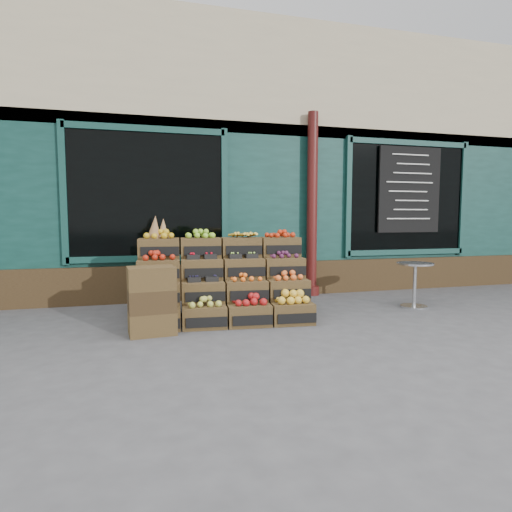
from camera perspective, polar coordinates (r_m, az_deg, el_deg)
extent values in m
plane|color=#444447|center=(5.46, 4.05, -9.52)|extent=(60.00, 60.00, 0.00)
cube|color=#103732|center=(10.38, -5.69, 10.78)|extent=(12.00, 6.00, 4.80)
cube|color=#C1B28C|center=(7.85, -1.82, 23.11)|extent=(12.00, 0.18, 2.00)
cube|color=#103732|center=(7.44, -1.72, 6.07)|extent=(12.00, 0.12, 3.00)
cube|color=#362615|center=(7.45, -1.56, -3.19)|extent=(12.00, 0.18, 0.60)
cube|color=black|center=(7.16, -14.23, 7.95)|extent=(2.40, 0.06, 2.00)
cube|color=black|center=(8.72, 19.45, 7.29)|extent=(2.40, 0.06, 2.00)
cylinder|color=#43110F|center=(7.63, 7.49, 6.76)|extent=(0.18, 0.18, 3.20)
cube|color=black|center=(8.66, 19.79, 8.29)|extent=(1.30, 0.04, 1.60)
cube|color=#48351C|center=(5.47, -12.93, -8.12)|extent=(0.58, 0.43, 0.27)
cube|color=black|center=(5.28, -13.03, -8.91)|extent=(0.50, 0.06, 0.12)
cube|color=yellow|center=(5.44, -12.97, -6.26)|extent=(0.46, 0.33, 0.09)
cube|color=#48351C|center=(5.48, -6.91, -8.02)|extent=(0.58, 0.43, 0.27)
cube|color=black|center=(5.29, -6.78, -8.80)|extent=(0.50, 0.06, 0.12)
cube|color=#A3A640|center=(5.44, -6.94, -6.13)|extent=(0.46, 0.33, 0.09)
cube|color=#48351C|center=(5.54, -0.97, -7.83)|extent=(0.58, 0.43, 0.27)
cube|color=black|center=(5.35, -0.61, -8.60)|extent=(0.50, 0.06, 0.12)
cube|color=maroon|center=(5.50, -0.97, -5.91)|extent=(0.46, 0.33, 0.10)
cube|color=#48351C|center=(5.66, 4.78, -7.57)|extent=(0.58, 0.43, 0.27)
cube|color=black|center=(5.47, 5.34, -8.31)|extent=(0.50, 0.06, 0.12)
cube|color=gold|center=(5.61, 4.80, -5.57)|extent=(0.46, 0.33, 0.13)
cube|color=#48351C|center=(5.65, -12.88, -4.87)|extent=(0.58, 0.43, 0.27)
cube|color=black|center=(5.45, -12.97, -5.52)|extent=(0.50, 0.06, 0.12)
cube|color=orange|center=(5.62, -12.92, -3.00)|extent=(0.46, 0.33, 0.10)
cube|color=#48351C|center=(5.65, -7.08, -4.77)|extent=(0.58, 0.43, 0.27)
cube|color=black|center=(5.45, -6.96, -5.42)|extent=(0.50, 0.06, 0.12)
cube|color=#1E1A3E|center=(5.62, -7.10, -3.24)|extent=(0.46, 0.33, 0.03)
cube|color=#48351C|center=(5.71, -1.35, -4.63)|extent=(0.58, 0.43, 0.27)
cube|color=black|center=(5.52, -1.02, -5.27)|extent=(0.50, 0.06, 0.12)
cube|color=orange|center=(5.68, -1.36, -2.90)|extent=(0.46, 0.33, 0.07)
cube|color=#48351C|center=(5.82, 4.21, -4.45)|extent=(0.58, 0.43, 0.27)
cube|color=black|center=(5.63, 4.72, -5.06)|extent=(0.50, 0.06, 0.12)
cube|color=#E05C24|center=(5.79, 4.22, -2.68)|extent=(0.46, 0.33, 0.09)
cube|color=#48351C|center=(5.84, -12.84, -1.82)|extent=(0.58, 0.43, 0.27)
cube|color=black|center=(5.64, -12.92, -2.35)|extent=(0.50, 0.06, 0.12)
cube|color=#9C1D0D|center=(5.82, -12.87, -0.03)|extent=(0.46, 0.33, 0.09)
cube|color=#48351C|center=(5.84, -7.24, -1.73)|extent=(0.58, 0.43, 0.27)
cube|color=black|center=(5.64, -7.13, -2.25)|extent=(0.50, 0.06, 0.12)
cube|color=#A80919|center=(5.82, -7.26, -0.21)|extent=(0.46, 0.33, 0.04)
cube|color=#48351C|center=(5.90, -1.71, -1.63)|extent=(0.58, 0.43, 0.27)
cube|color=black|center=(5.70, -1.40, -2.14)|extent=(0.50, 0.06, 0.12)
cube|color=#8FBB47|center=(5.88, -1.71, -0.15)|extent=(0.46, 0.33, 0.03)
cube|color=#48351C|center=(6.01, 3.67, -1.51)|extent=(0.58, 0.43, 0.27)
cube|color=black|center=(5.81, 4.15, -2.01)|extent=(0.50, 0.06, 0.12)
cube|color=#471938|center=(5.99, 3.68, 0.12)|extent=(0.46, 0.33, 0.07)
cube|color=#48351C|center=(6.04, -12.79, 1.02)|extent=(0.58, 0.43, 0.27)
cube|color=black|center=(5.84, -12.87, 0.61)|extent=(0.50, 0.06, 0.12)
cube|color=#B88F17|center=(6.03, -12.83, 2.76)|extent=(0.46, 0.33, 0.09)
cube|color=#48351C|center=(6.04, -7.39, 1.11)|extent=(0.58, 0.43, 0.27)
cube|color=black|center=(5.84, -7.29, 0.70)|extent=(0.50, 0.06, 0.12)
cube|color=#82B72C|center=(6.03, -7.41, 2.85)|extent=(0.46, 0.33, 0.09)
cube|color=#48351C|center=(6.10, -2.04, 1.19)|extent=(0.58, 0.43, 0.27)
cube|color=black|center=(5.90, -1.76, 0.79)|extent=(0.50, 0.06, 0.12)
cube|color=gold|center=(6.09, -2.05, 2.87)|extent=(0.46, 0.33, 0.08)
cube|color=#48351C|center=(6.20, 3.17, 1.25)|extent=(0.58, 0.43, 0.27)
cube|color=black|center=(6.01, 3.62, 0.86)|extent=(0.50, 0.06, 0.12)
cube|color=#AA250D|center=(6.20, 3.18, 2.89)|extent=(0.46, 0.33, 0.08)
cube|color=#362615|center=(5.72, -4.18, -7.41)|extent=(2.28, 0.58, 0.27)
cube|color=#362615|center=(5.92, -4.43, -5.63)|extent=(2.28, 0.58, 0.55)
cube|color=#362615|center=(6.13, -4.67, -3.97)|extent=(2.28, 0.58, 0.82)
cone|color=olive|center=(6.03, -13.35, 3.81)|extent=(0.19, 0.19, 0.32)
cone|color=olive|center=(6.07, -12.27, 3.64)|extent=(0.17, 0.17, 0.27)
cube|color=#48351C|center=(5.28, -13.66, -8.67)|extent=(0.57, 0.42, 0.27)
cube|color=#362615|center=(5.22, -13.72, -5.80)|extent=(0.57, 0.42, 0.27)
cube|color=#48351C|center=(5.17, -13.78, -2.87)|extent=(0.57, 0.42, 0.27)
cylinder|color=silver|center=(7.07, 20.29, -6.32)|extent=(0.40, 0.40, 0.03)
cylinder|color=silver|center=(7.01, 20.37, -3.72)|extent=(0.05, 0.05, 0.66)
cylinder|color=silver|center=(6.97, 20.46, -0.96)|extent=(0.55, 0.55, 0.03)
imported|color=#1B612E|center=(7.91, -11.49, 2.36)|extent=(0.80, 0.59, 2.02)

